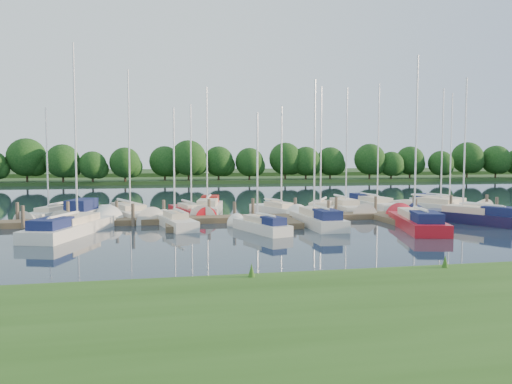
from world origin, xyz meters
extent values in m
plane|color=#192633|center=(0.00, 0.00, 0.00)|extent=(260.00, 260.00, 0.00)
cube|color=#264C15|center=(0.00, -16.00, 0.25)|extent=(90.00, 10.00, 0.50)
cube|color=brown|center=(0.00, 8.00, 0.20)|extent=(40.00, 2.00, 0.40)
cube|color=brown|center=(-16.00, 5.00, 0.20)|extent=(1.20, 4.00, 0.40)
cube|color=brown|center=(-8.00, 5.00, 0.20)|extent=(1.20, 4.00, 0.40)
cube|color=brown|center=(0.00, 5.00, 0.20)|extent=(1.20, 4.00, 0.40)
cube|color=brown|center=(8.00, 5.00, 0.20)|extent=(1.20, 4.00, 0.40)
cube|color=brown|center=(16.00, 5.00, 0.20)|extent=(1.20, 4.00, 0.40)
cylinder|color=#473D33|center=(-19.00, 9.30, 0.60)|extent=(0.24, 0.24, 2.00)
cylinder|color=#473D33|center=(-15.55, 9.30, 0.60)|extent=(0.24, 0.24, 2.00)
cylinder|color=#473D33|center=(-12.09, 9.30, 0.60)|extent=(0.24, 0.24, 2.00)
cylinder|color=#473D33|center=(-8.64, 9.30, 0.60)|extent=(0.24, 0.24, 2.00)
cylinder|color=#473D33|center=(-5.18, 9.30, 0.60)|extent=(0.24, 0.24, 2.00)
cylinder|color=#473D33|center=(-1.73, 9.30, 0.60)|extent=(0.24, 0.24, 2.00)
cylinder|color=#473D33|center=(1.73, 9.30, 0.60)|extent=(0.24, 0.24, 2.00)
cylinder|color=#473D33|center=(5.18, 9.30, 0.60)|extent=(0.24, 0.24, 2.00)
cylinder|color=#473D33|center=(8.64, 9.30, 0.60)|extent=(0.24, 0.24, 2.00)
cylinder|color=#473D33|center=(12.09, 9.30, 0.60)|extent=(0.24, 0.24, 2.00)
cylinder|color=#473D33|center=(15.55, 9.30, 0.60)|extent=(0.24, 0.24, 2.00)
cylinder|color=#473D33|center=(19.00, 9.30, 0.60)|extent=(0.24, 0.24, 2.00)
cylinder|color=#473D33|center=(-18.00, 6.70, 0.60)|extent=(0.24, 0.24, 2.00)
cylinder|color=#473D33|center=(-10.80, 6.70, 0.60)|extent=(0.24, 0.24, 2.00)
cylinder|color=#473D33|center=(-3.60, 6.70, 0.60)|extent=(0.24, 0.24, 2.00)
cylinder|color=#473D33|center=(3.60, 6.70, 0.60)|extent=(0.24, 0.24, 2.00)
cylinder|color=#473D33|center=(10.80, 6.70, 0.60)|extent=(0.24, 0.24, 2.00)
cylinder|color=#473D33|center=(18.00, 6.70, 0.60)|extent=(0.24, 0.24, 2.00)
cube|color=#1F3C17|center=(0.00, 75.00, 0.30)|extent=(180.00, 30.00, 0.60)
cube|color=#2A4A20|center=(0.00, 100.00, 0.70)|extent=(220.00, 40.00, 1.40)
sphere|color=#0E340E|center=(-34.34, 64.00, 3.96)|extent=(4.75, 4.75, 4.75)
cylinder|color=#38281C|center=(-31.54, 63.13, 1.01)|extent=(0.36, 0.36, 2.01)
sphere|color=#0E340E|center=(-31.54, 63.13, 3.47)|extent=(4.70, 4.70, 4.70)
sphere|color=#0E340E|center=(-30.54, 63.33, 2.80)|extent=(3.36, 3.36, 3.36)
cylinder|color=#38281C|center=(-24.45, 63.26, 1.29)|extent=(0.36, 0.36, 2.58)
sphere|color=#0E340E|center=(-24.45, 63.26, 4.45)|extent=(6.03, 6.03, 6.03)
sphere|color=#0E340E|center=(-23.15, 63.46, 3.59)|extent=(4.31, 4.31, 4.31)
cylinder|color=#38281C|center=(-20.13, 60.36, 1.19)|extent=(0.36, 0.36, 2.38)
sphere|color=#0E340E|center=(-20.13, 60.36, 4.09)|extent=(5.54, 5.54, 5.54)
sphere|color=#0E340E|center=(-18.94, 60.56, 3.30)|extent=(3.96, 3.96, 3.96)
cylinder|color=#38281C|center=(-13.55, 63.67, 1.31)|extent=(0.36, 0.36, 2.61)
sphere|color=#0E340E|center=(-13.55, 63.67, 4.50)|extent=(6.10, 6.10, 6.10)
sphere|color=#0E340E|center=(-12.24, 63.87, 3.63)|extent=(4.35, 4.35, 4.35)
cylinder|color=#38281C|center=(-9.24, 62.05, 1.17)|extent=(0.36, 0.36, 2.34)
sphere|color=#0E340E|center=(-9.24, 62.05, 4.03)|extent=(5.46, 5.46, 5.46)
sphere|color=#0E340E|center=(-8.07, 62.25, 3.25)|extent=(3.90, 3.90, 3.90)
cylinder|color=#38281C|center=(-3.80, 60.23, 1.13)|extent=(0.36, 0.36, 2.26)
sphere|color=#0E340E|center=(-3.80, 60.23, 3.88)|extent=(5.26, 5.26, 5.26)
sphere|color=#0E340E|center=(-2.68, 60.43, 3.13)|extent=(3.76, 3.76, 3.76)
cylinder|color=#38281C|center=(1.93, 61.29, 1.36)|extent=(0.36, 0.36, 2.73)
sphere|color=#0E340E|center=(1.93, 61.29, 4.70)|extent=(6.37, 6.37, 6.37)
sphere|color=#0E340E|center=(3.29, 61.49, 3.79)|extent=(4.55, 4.55, 4.55)
cylinder|color=#38281C|center=(9.09, 61.78, 1.11)|extent=(0.36, 0.36, 2.22)
sphere|color=#0E340E|center=(9.09, 61.78, 3.82)|extent=(5.18, 5.18, 5.18)
sphere|color=#0E340E|center=(10.20, 61.98, 3.08)|extent=(3.70, 3.70, 3.70)
cylinder|color=#38281C|center=(14.01, 63.42, 1.11)|extent=(0.36, 0.36, 2.22)
sphere|color=#0E340E|center=(14.01, 63.42, 3.83)|extent=(5.19, 5.19, 5.19)
sphere|color=#0E340E|center=(15.12, 63.62, 3.09)|extent=(3.71, 3.71, 3.71)
cylinder|color=#38281C|center=(20.32, 61.78, 1.14)|extent=(0.36, 0.36, 2.28)
sphere|color=#0E340E|center=(20.32, 61.78, 3.92)|extent=(5.32, 5.32, 5.32)
sphere|color=#0E340E|center=(21.46, 61.98, 3.16)|extent=(3.80, 3.80, 3.80)
cylinder|color=#38281C|center=(25.63, 61.37, 1.42)|extent=(0.36, 0.36, 2.83)
sphere|color=#0E340E|center=(25.63, 61.37, 4.88)|extent=(6.61, 6.61, 6.61)
sphere|color=#0E340E|center=(27.05, 61.57, 3.94)|extent=(4.72, 4.72, 4.72)
cylinder|color=#38281C|center=(31.61, 62.95, 1.11)|extent=(0.36, 0.36, 2.22)
sphere|color=#0E340E|center=(31.61, 62.95, 3.82)|extent=(5.18, 5.18, 5.18)
sphere|color=#0E340E|center=(32.72, 63.15, 3.08)|extent=(3.70, 3.70, 3.70)
cylinder|color=#38281C|center=(36.94, 61.77, 1.03)|extent=(0.36, 0.36, 2.06)
sphere|color=#0E340E|center=(36.94, 61.77, 3.54)|extent=(4.80, 4.80, 4.80)
sphere|color=#0E340E|center=(37.97, 61.97, 2.86)|extent=(3.43, 3.43, 3.43)
cylinder|color=#38281C|center=(42.95, 61.69, 1.39)|extent=(0.36, 0.36, 2.78)
sphere|color=#0E340E|center=(42.95, 61.69, 4.79)|extent=(6.49, 6.49, 6.49)
sphere|color=#0E340E|center=(44.34, 61.89, 3.86)|extent=(4.63, 4.63, 4.63)
cylinder|color=#38281C|center=(47.61, 62.71, 1.15)|extent=(0.36, 0.36, 2.31)
sphere|color=#0E340E|center=(47.61, 62.71, 3.98)|extent=(5.39, 5.39, 5.39)
sphere|color=#0E340E|center=(48.76, 62.91, 3.21)|extent=(3.85, 3.85, 3.85)
cylinder|color=#38281C|center=(52.94, 60.36, 0.99)|extent=(0.36, 0.36, 1.99)
sphere|color=#0E340E|center=(52.94, 60.36, 3.43)|extent=(4.64, 4.64, 4.64)
sphere|color=#0E340E|center=(53.94, 60.56, 2.76)|extent=(3.31, 3.31, 3.31)
cylinder|color=#38281C|center=(59.40, 62.00, 1.06)|extent=(0.36, 0.36, 2.12)
sphere|color=#0E340E|center=(59.40, 62.00, 3.65)|extent=(4.94, 4.94, 4.94)
sphere|color=#0E340E|center=(60.46, 62.20, 2.94)|extent=(3.53, 3.53, 3.53)
cube|color=silver|center=(-17.34, 13.07, 0.15)|extent=(3.46, 6.24, 0.94)
cone|color=silver|center=(-18.27, 10.21, 0.15)|extent=(1.45, 2.26, 0.84)
cube|color=beige|center=(-17.43, 12.78, 0.72)|extent=(2.04, 2.96, 0.43)
cylinder|color=silver|center=(-17.53, 12.50, 4.65)|extent=(0.12, 0.12, 8.12)
cylinder|color=silver|center=(-17.15, 13.64, 1.06)|extent=(0.93, 2.60, 0.10)
cylinder|color=silver|center=(-17.15, 13.64, 1.06)|extent=(0.93, 2.35, 0.20)
cube|color=silver|center=(-14.92, 11.67, 0.15)|extent=(3.21, 6.15, 1.11)
cone|color=silver|center=(-15.58, 8.81, 0.15)|extent=(1.34, 1.93, 0.97)
cube|color=#141C47|center=(-14.92, 11.67, 1.06)|extent=(2.24, 3.49, 1.00)
cube|color=silver|center=(-11.52, 12.41, 0.15)|extent=(5.06, 8.42, 1.13)
cone|color=silver|center=(-10.05, 8.61, 0.15)|extent=(2.09, 3.07, 1.14)
cube|color=beige|center=(-11.37, 12.03, 0.87)|extent=(2.92, 4.03, 0.51)
cylinder|color=silver|center=(-11.23, 11.65, 6.21)|extent=(0.12, 0.12, 10.99)
cylinder|color=silver|center=(-11.81, 13.17, 1.28)|extent=(1.41, 3.45, 0.10)
cylinder|color=silver|center=(-11.81, 13.17, 1.28)|extent=(1.36, 3.11, 0.20)
cube|color=#B5101C|center=(-6.48, 13.11, 0.15)|extent=(3.30, 6.60, 0.95)
cone|color=#B5101C|center=(-5.69, 10.03, 0.15)|extent=(1.41, 2.38, 0.89)
cube|color=beige|center=(-6.40, 12.80, 0.73)|extent=(2.00, 3.10, 0.43)
cylinder|color=silver|center=(-6.32, 12.49, 4.89)|extent=(0.12, 0.12, 8.58)
cylinder|color=silver|center=(-6.64, 13.72, 1.08)|extent=(0.81, 2.79, 0.10)
cylinder|color=silver|center=(-6.64, 13.72, 1.08)|extent=(0.82, 2.51, 0.20)
cube|color=silver|center=(-4.79, 13.86, 0.15)|extent=(3.44, 7.61, 1.23)
cone|color=silver|center=(-5.49, 10.25, 0.15)|extent=(1.51, 2.72, 1.03)
cube|color=beige|center=(-4.86, 13.50, 0.95)|extent=(2.15, 3.55, 0.56)
cube|color=maroon|center=(-4.39, 15.88, 1.07)|extent=(1.84, 2.44, 0.62)
cylinder|color=silver|center=(-4.93, 13.14, 5.75)|extent=(0.12, 0.12, 9.93)
cylinder|color=silver|center=(-4.64, 14.58, 1.40)|extent=(0.74, 3.27, 0.10)
cylinder|color=silver|center=(-4.64, 14.58, 1.40)|extent=(0.76, 2.93, 0.20)
cube|color=silver|center=(0.84, 11.73, 0.15)|extent=(3.79, 6.43, 1.07)
cone|color=silver|center=(1.92, 8.81, 0.15)|extent=(1.57, 2.34, 0.87)
cube|color=beige|center=(0.94, 11.44, 0.83)|extent=(2.20, 3.08, 0.49)
cylinder|color=silver|center=(1.05, 11.14, 4.87)|extent=(0.12, 0.12, 8.39)
cylinder|color=silver|center=(0.62, 12.31, 1.21)|extent=(1.07, 2.66, 0.10)
cylinder|color=silver|center=(0.62, 12.31, 1.21)|extent=(1.05, 2.40, 0.20)
cube|color=silver|center=(4.75, 11.60, 0.15)|extent=(5.31, 7.49, 1.07)
cone|color=silver|center=(3.01, 8.34, 0.15)|extent=(2.13, 2.77, 1.03)
cube|color=beige|center=(4.58, 11.27, 0.83)|extent=(2.94, 3.66, 0.49)
cylinder|color=silver|center=(4.41, 10.95, 5.67)|extent=(0.12, 0.12, 9.97)
cylinder|color=silver|center=(5.10, 12.25, 1.21)|extent=(1.66, 2.98, 0.10)
cylinder|color=silver|center=(5.10, 12.25, 1.21)|extent=(1.57, 2.70, 0.20)
cube|color=silver|center=(7.13, 12.79, 0.15)|extent=(2.22, 7.48, 1.17)
cone|color=silver|center=(7.06, 9.07, 0.15)|extent=(1.09, 2.62, 1.04)
cube|color=beige|center=(7.12, 12.42, 0.91)|extent=(1.62, 3.38, 0.53)
cylinder|color=silver|center=(7.11, 12.05, 5.77)|extent=(0.12, 0.12, 10.05)
cylinder|color=silver|center=(7.14, 13.54, 1.33)|extent=(0.16, 3.35, 0.10)
cylinder|color=silver|center=(7.14, 13.54, 1.33)|extent=(0.25, 2.98, 0.20)
cube|color=silver|center=(11.13, 15.25, 0.15)|extent=(2.83, 8.25, 1.09)
cone|color=silver|center=(11.41, 11.20, 0.15)|extent=(1.33, 2.91, 1.14)
cube|color=beige|center=(11.16, 14.84, 0.84)|extent=(1.95, 3.76, 0.50)
cube|color=#141C47|center=(10.97, 17.52, 0.94)|extent=(1.76, 2.54, 0.55)
cylinder|color=silver|center=(11.18, 14.44, 6.17)|extent=(0.12, 0.12, 10.96)
cylinder|color=silver|center=(11.07, 16.06, 1.24)|extent=(0.35, 3.65, 0.10)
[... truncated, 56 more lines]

